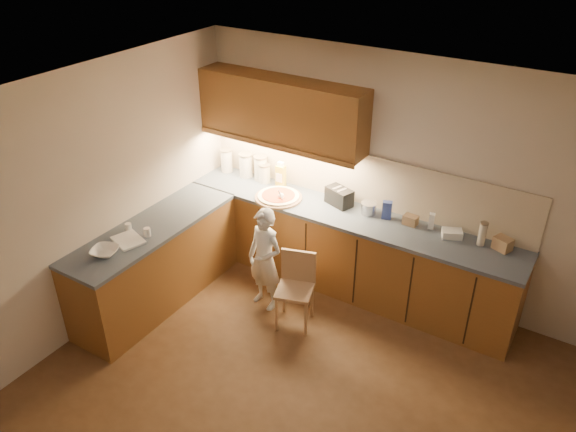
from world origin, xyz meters
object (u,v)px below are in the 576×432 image
object	(u,v)px
pizza_on_board	(278,197)
wooden_chair	(296,284)
toaster	(339,197)
oil_jug	(281,176)
child	(265,259)

from	to	relation	value
pizza_on_board	wooden_chair	world-z (taller)	pizza_on_board
toaster	wooden_chair	bearing A→B (deg)	-68.78
oil_jug	toaster	xyz separation A→B (m)	(0.76, -0.02, -0.05)
pizza_on_board	oil_jug	world-z (taller)	oil_jug
child	oil_jug	distance (m)	1.10
toaster	child	bearing A→B (deg)	-93.45
child	wooden_chair	distance (m)	0.43
wooden_chair	oil_jug	size ratio (longest dim) A/B	2.51
pizza_on_board	child	bearing A→B (deg)	-68.95
wooden_chair	pizza_on_board	bearing A→B (deg)	115.19
pizza_on_board	toaster	distance (m)	0.68
pizza_on_board	oil_jug	xyz separation A→B (m)	(-0.13, 0.25, 0.12)
child	toaster	distance (m)	1.07
pizza_on_board	child	world-z (taller)	child
pizza_on_board	oil_jug	bearing A→B (deg)	117.47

